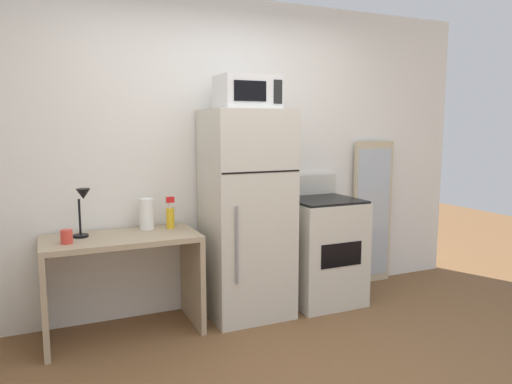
% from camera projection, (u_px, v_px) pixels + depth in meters
% --- Properties ---
extents(wall_back_white, '(5.00, 0.10, 2.60)m').
position_uv_depth(wall_back_white, '(218.00, 155.00, 4.08)').
color(wall_back_white, white).
rests_on(wall_back_white, ground).
extents(desk, '(1.11, 0.56, 0.75)m').
position_uv_depth(desk, '(122.00, 266.00, 3.52)').
color(desk, tan).
rests_on(desk, ground).
extents(desk_lamp, '(0.14, 0.12, 0.35)m').
position_uv_depth(desk_lamp, '(82.00, 204.00, 3.41)').
color(desk_lamp, black).
rests_on(desk_lamp, desk).
extents(coffee_mug, '(0.08, 0.08, 0.09)m').
position_uv_depth(coffee_mug, '(67.00, 237.00, 3.25)').
color(coffee_mug, '#D83F33').
rests_on(coffee_mug, desk).
extents(paper_towel_roll, '(0.11, 0.11, 0.24)m').
position_uv_depth(paper_towel_roll, '(147.00, 214.00, 3.69)').
color(paper_towel_roll, white).
rests_on(paper_towel_roll, desk).
extents(spray_bottle, '(0.06, 0.06, 0.25)m').
position_uv_depth(spray_bottle, '(170.00, 216.00, 3.73)').
color(spray_bottle, yellow).
rests_on(spray_bottle, desk).
extents(refrigerator, '(0.65, 0.61, 1.67)m').
position_uv_depth(refrigerator, '(247.00, 214.00, 3.87)').
color(refrigerator, beige).
rests_on(refrigerator, ground).
extents(microwave, '(0.46, 0.35, 0.26)m').
position_uv_depth(microwave, '(247.00, 93.00, 3.72)').
color(microwave, silver).
rests_on(microwave, refrigerator).
extents(oven_range, '(0.61, 0.61, 1.10)m').
position_uv_depth(oven_range, '(322.00, 250.00, 4.20)').
color(oven_range, beige).
rests_on(oven_range, ground).
extents(leaning_mirror, '(0.44, 0.03, 1.40)m').
position_uv_depth(leaning_mirror, '(372.00, 213.00, 4.70)').
color(leaning_mirror, '#C6B793').
rests_on(leaning_mirror, ground).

